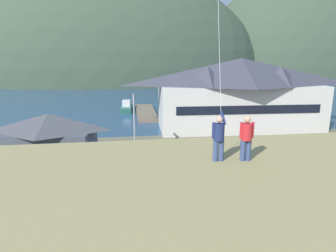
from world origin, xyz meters
The scene contains 21 objects.
ground_plane centered at (0.00, 0.00, 0.00)m, with size 600.00×600.00×0.00m, color #66604C.
parking_lot_pad centered at (0.00, 5.00, 0.05)m, with size 40.00×20.00×0.10m, color gray.
bay_water centered at (0.00, 60.00, 0.01)m, with size 360.00×84.00×0.03m, color navy.
far_hill_east_peak centered at (-44.85, 115.34, 0.00)m, with size 129.00×62.28×81.01m, color #334733.
far_hill_center_saddle centered at (-8.65, 108.33, 0.00)m, with size 125.65×69.49×88.49m, color #3D4C38.
far_hill_far_shoulder centered at (77.58, 117.81, 0.00)m, with size 102.98×67.31×90.64m, color #3D4C38.
harbor_lodge centered at (11.20, 20.32, 5.23)m, with size 24.10×9.84×9.85m.
storage_shed_near_lot centered at (-11.26, 7.03, 2.76)m, with size 8.30×5.54×5.33m.
wharf_dock centered at (-1.31, 32.42, 0.35)m, with size 3.20×13.98×0.70m.
moored_boat_wharfside centered at (-4.63, 35.79, 0.72)m, with size 2.46×6.37×2.16m.
parked_car_front_row_red centered at (-8.63, 1.25, 1.06)m, with size 4.34×2.34×1.82m.
parked_car_front_row_silver centered at (10.43, 0.82, 1.06)m, with size 4.29×2.22×1.82m.
parked_car_corner_spot centered at (-4.51, 5.50, 1.06)m, with size 4.28×2.20×1.82m.
parked_car_mid_row_far centered at (1.76, 6.04, 1.06)m, with size 4.30×2.24×1.82m.
parked_car_front_row_end centered at (15.47, 5.89, 1.06)m, with size 4.36×2.37×1.82m.
parked_car_mid_row_center centered at (-2.04, 0.89, 1.06)m, with size 4.25×2.15×1.82m.
parked_car_back_row_right centered at (9.54, 6.13, 1.06)m, with size 4.21×2.08×1.82m.
parked_car_back_row_left centered at (4.25, 0.08, 1.06)m, with size 4.28×2.21×1.82m.
parking_light_pole centered at (-3.86, 10.56, 3.80)m, with size 0.24×0.78×6.34m.
person_kite_flyer centered at (-1.12, -8.39, 7.17)m, with size 0.53×0.65×1.86m.
person_companion centered at (-0.08, -8.52, 7.15)m, with size 0.55×0.40×1.74m.
Camera 1 is at (-4.49, -18.57, 10.13)m, focal length 31.12 mm.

